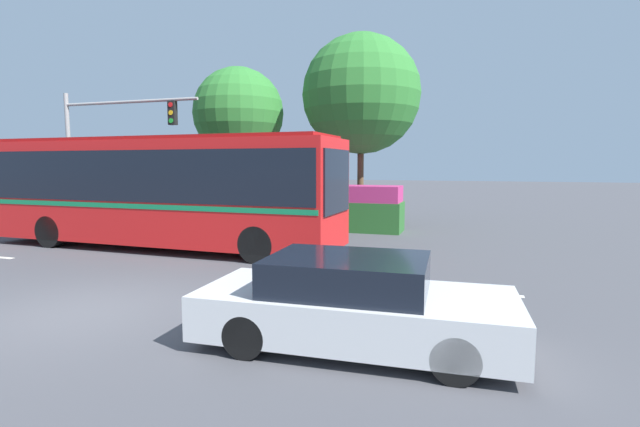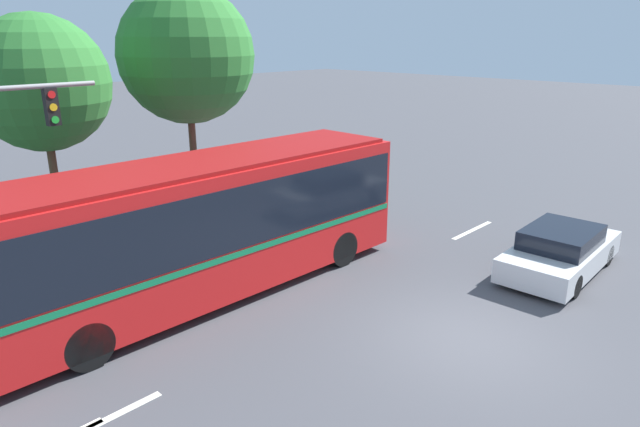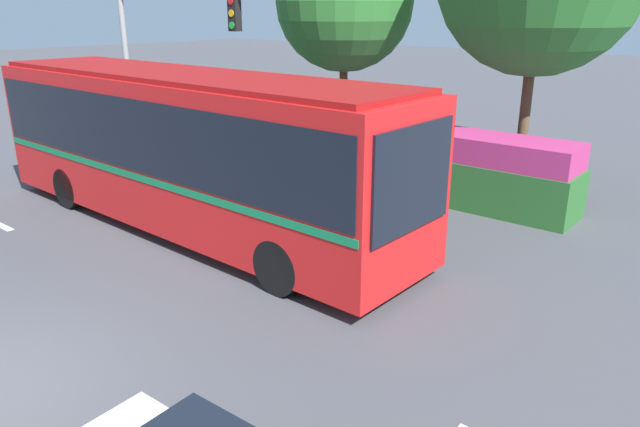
# 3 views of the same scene
# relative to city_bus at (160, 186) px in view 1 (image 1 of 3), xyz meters

# --- Properties ---
(ground_plane) EXTENTS (140.00, 140.00, 0.00)m
(ground_plane) POSITION_rel_city_bus_xyz_m (2.70, -5.82, -1.94)
(ground_plane) COLOR #444449
(city_bus) EXTENTS (11.55, 2.85, 3.41)m
(city_bus) POSITION_rel_city_bus_xyz_m (0.00, 0.00, 0.00)
(city_bus) COLOR red
(city_bus) RESTS_ON ground
(sedan_foreground) EXTENTS (4.51, 2.03, 1.29)m
(sedan_foreground) POSITION_rel_city_bus_xyz_m (7.61, -5.83, -1.32)
(sedan_foreground) COLOR silver
(sedan_foreground) RESTS_ON ground
(traffic_light_pole) EXTENTS (6.37, 0.24, 5.53)m
(traffic_light_pole) POSITION_rel_city_bus_xyz_m (-5.12, 3.23, 1.79)
(traffic_light_pole) COLOR gray
(traffic_light_pole) RESTS_ON ground
(flowering_hedge) EXTENTS (6.89, 1.48, 1.77)m
(flowering_hedge) POSITION_rel_city_bus_xyz_m (3.28, 5.49, -1.06)
(flowering_hedge) COLOR #286028
(flowering_hedge) RESTS_ON ground
(street_tree_left) EXTENTS (4.00, 4.00, 6.86)m
(street_tree_left) POSITION_rel_city_bus_xyz_m (-0.73, 6.60, 2.92)
(street_tree_left) COLOR brown
(street_tree_left) RESTS_ON ground
(street_tree_centre) EXTENTS (4.95, 4.95, 7.98)m
(street_tree_centre) POSITION_rel_city_bus_xyz_m (4.69, 7.18, 3.57)
(street_tree_centre) COLOR brown
(street_tree_centre) RESTS_ON ground
(lane_stripe_near) EXTENTS (2.40, 0.16, 0.01)m
(lane_stripe_near) POSITION_rel_city_bus_xyz_m (9.04, -2.44, -1.93)
(lane_stripe_near) COLOR silver
(lane_stripe_near) RESTS_ON ground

